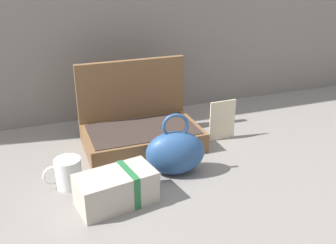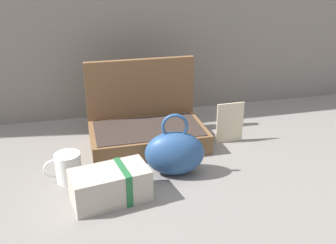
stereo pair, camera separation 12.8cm
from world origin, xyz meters
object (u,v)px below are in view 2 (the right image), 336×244
object	(u,v)px
cream_toiletry_bag	(111,185)
coffee_mug	(68,167)
open_suitcase	(146,126)
teal_pouch_handbag	(175,153)
info_card_left	(230,123)

from	to	relation	value
cream_toiletry_bag	coffee_mug	distance (m)	0.20
open_suitcase	teal_pouch_handbag	world-z (taller)	open_suitcase
cream_toiletry_bag	info_card_left	world-z (taller)	info_card_left
teal_pouch_handbag	cream_toiletry_bag	bearing A→B (deg)	-156.12
teal_pouch_handbag	open_suitcase	bearing A→B (deg)	99.85
open_suitcase	coffee_mug	bearing A→B (deg)	-144.75
teal_pouch_handbag	coffee_mug	size ratio (longest dim) A/B	1.81
teal_pouch_handbag	info_card_left	distance (m)	0.34
open_suitcase	cream_toiletry_bag	world-z (taller)	open_suitcase
open_suitcase	info_card_left	bearing A→B (deg)	-13.49
open_suitcase	info_card_left	distance (m)	0.34
cream_toiletry_bag	coffee_mug	xyz separation A→B (m)	(-0.13, 0.15, -0.00)
cream_toiletry_bag	coffee_mug	size ratio (longest dim) A/B	2.04
open_suitcase	info_card_left	xyz separation A→B (m)	(0.33, -0.08, 0.01)
open_suitcase	teal_pouch_handbag	distance (m)	0.27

